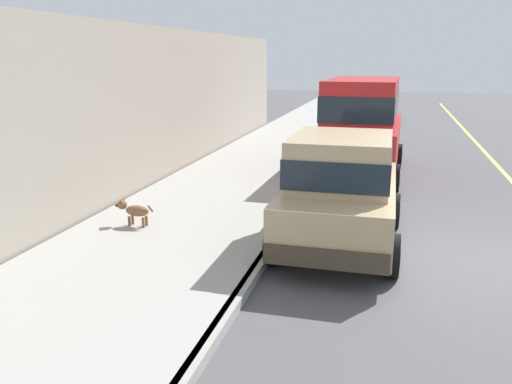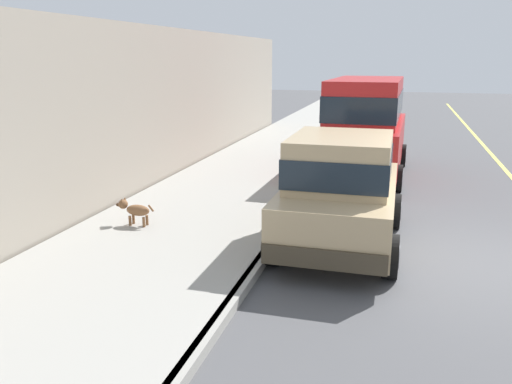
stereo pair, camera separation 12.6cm
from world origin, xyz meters
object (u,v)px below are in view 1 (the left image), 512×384
Objects in this scene: dog_brown at (134,210)px; car_tan_hatchback at (341,189)px; car_red_van at (362,123)px; fire_hydrant at (289,173)px.

car_tan_hatchback is at bearing 4.36° from dog_brown.
car_tan_hatchback is 3.65m from dog_brown.
car_tan_hatchback is 0.77× the size of car_red_van.
dog_brown is 4.02m from fire_hydrant.
car_tan_hatchback is 5.05× the size of dog_brown.
car_red_van reaches higher than fire_hydrant.
car_red_van is at bearing 58.23° from dog_brown.
car_red_van is at bearing 90.23° from car_tan_hatchback.
fire_hydrant reaches higher than dog_brown.
car_tan_hatchback is at bearing -89.77° from car_red_van.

